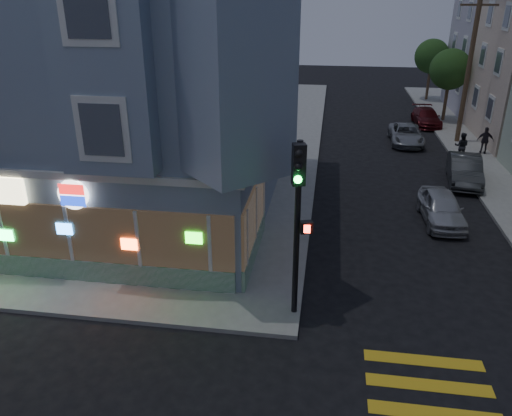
% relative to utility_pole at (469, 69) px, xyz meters
% --- Properties ---
extents(ground, '(120.00, 120.00, 0.00)m').
position_rel_utility_pole_xyz_m(ground, '(-12.00, -24.00, -4.80)').
color(ground, black).
rests_on(ground, ground).
extents(sidewalk_nw, '(33.00, 42.00, 0.15)m').
position_rel_utility_pole_xyz_m(sidewalk_nw, '(-25.50, -1.00, -4.72)').
color(sidewalk_nw, gray).
rests_on(sidewalk_nw, ground).
extents(corner_building, '(14.60, 14.60, 11.40)m').
position_rel_utility_pole_xyz_m(corner_building, '(-18.00, -13.02, 1.02)').
color(corner_building, gray).
rests_on(corner_building, sidewalk_nw).
extents(utility_pole, '(2.20, 0.30, 9.00)m').
position_rel_utility_pole_xyz_m(utility_pole, '(0.00, 0.00, 0.00)').
color(utility_pole, '#4C3826').
rests_on(utility_pole, sidewalk_ne).
extents(street_tree_near, '(3.00, 3.00, 5.30)m').
position_rel_utility_pole_xyz_m(street_tree_near, '(0.20, 6.00, -0.86)').
color(street_tree_near, '#4C3826').
rests_on(street_tree_near, sidewalk_ne).
extents(street_tree_far, '(3.00, 3.00, 5.30)m').
position_rel_utility_pole_xyz_m(street_tree_far, '(0.20, 14.00, -0.86)').
color(street_tree_far, '#4C3826').
rests_on(street_tree_far, sidewalk_ne).
extents(pedestrian_a, '(0.91, 0.79, 1.61)m').
position_rel_utility_pole_xyz_m(pedestrian_a, '(-0.69, -4.04, -3.84)').
color(pedestrian_a, black).
rests_on(pedestrian_a, sidewalk_ne).
extents(pedestrian_b, '(1.00, 0.52, 1.63)m').
position_rel_utility_pole_xyz_m(pedestrian_b, '(1.00, -2.62, -3.83)').
color(pedestrian_b, '#252128').
rests_on(pedestrian_b, sidewalk_ne).
extents(parked_car_a, '(1.72, 4.01, 1.35)m').
position_rel_utility_pole_xyz_m(parked_car_a, '(-3.40, -12.95, -4.12)').
color(parked_car_a, '#B0B3B8').
rests_on(parked_car_a, ground).
extents(parked_car_b, '(2.09, 4.56, 1.45)m').
position_rel_utility_pole_xyz_m(parked_car_b, '(-1.30, -7.75, -4.07)').
color(parked_car_b, '#36393B').
rests_on(parked_car_b, ground).
extents(parked_car_c, '(1.88, 4.32, 1.24)m').
position_rel_utility_pole_xyz_m(parked_car_c, '(-1.30, 4.61, -4.18)').
color(parked_car_c, '#531318').
rests_on(parked_car_c, ground).
extents(parked_car_d, '(2.06, 4.43, 1.23)m').
position_rel_utility_pole_xyz_m(parked_car_d, '(-3.40, -0.59, -4.18)').
color(parked_car_d, gray).
rests_on(parked_car_d, ground).
extents(traffic_signal, '(0.69, 0.62, 5.52)m').
position_rel_utility_pole_xyz_m(traffic_signal, '(-9.18, -20.91, -0.92)').
color(traffic_signal, black).
rests_on(traffic_signal, sidewalk_nw).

